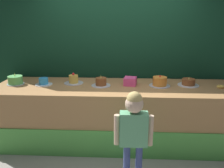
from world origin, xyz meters
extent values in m
plane|color=gray|center=(0.00, 0.00, 0.00)|extent=(12.00, 12.00, 0.00)
cube|color=#B27F4C|center=(0.00, 0.50, 0.46)|extent=(3.72, 1.01, 0.92)
cube|color=#59B24C|center=(0.00, -0.01, 0.21)|extent=(3.72, 0.02, 0.41)
cube|color=#113823|center=(0.00, 1.11, 1.34)|extent=(4.46, 0.08, 2.67)
cylinder|color=#3F4C8C|center=(0.18, -0.53, 0.26)|extent=(0.08, 0.08, 0.52)
cylinder|color=#3F4C8C|center=(0.32, -0.53, 0.26)|extent=(0.08, 0.08, 0.52)
cube|color=#66B27F|center=(0.25, -0.53, 0.72)|extent=(0.32, 0.14, 0.40)
cylinder|color=beige|center=(0.06, -0.53, 0.70)|extent=(0.06, 0.06, 0.37)
cylinder|color=beige|center=(0.44, -0.53, 0.70)|extent=(0.06, 0.06, 0.37)
sphere|color=beige|center=(0.25, -0.53, 1.02)|extent=(0.21, 0.21, 0.21)
sphere|color=tan|center=(0.25, -0.53, 1.08)|extent=(0.18, 0.18, 0.18)
cube|color=#F84B92|center=(0.23, 0.59, 0.98)|extent=(0.21, 0.22, 0.12)
torus|color=#F2BF4C|center=(1.58, 0.51, 0.94)|extent=(0.11, 0.11, 0.04)
cylinder|color=silver|center=(-1.58, 0.53, 0.92)|extent=(0.27, 0.27, 0.01)
cylinder|color=#59B259|center=(-1.58, 0.53, 0.99)|extent=(0.22, 0.22, 0.12)
cone|color=#F2E566|center=(-1.58, 0.53, 1.08)|extent=(0.02, 0.02, 0.05)
cylinder|color=white|center=(-1.13, 0.53, 0.92)|extent=(0.27, 0.27, 0.01)
cylinder|color=#3399D8|center=(-1.13, 0.53, 0.98)|extent=(0.14, 0.14, 0.10)
cylinder|color=silver|center=(-0.68, 0.64, 0.92)|extent=(0.30, 0.30, 0.01)
cylinder|color=#F2BF4C|center=(-0.68, 0.64, 0.99)|extent=(0.15, 0.15, 0.12)
sphere|color=red|center=(-0.68, 0.64, 1.07)|extent=(0.04, 0.04, 0.04)
cylinder|color=silver|center=(-0.23, 0.52, 0.92)|extent=(0.30, 0.30, 0.01)
cylinder|color=brown|center=(-0.23, 0.52, 0.99)|extent=(0.17, 0.17, 0.12)
cone|color=#F2E566|center=(-0.23, 0.52, 1.07)|extent=(0.02, 0.02, 0.04)
cylinder|color=silver|center=(0.68, 0.56, 0.92)|extent=(0.32, 0.32, 0.01)
cylinder|color=orange|center=(0.68, 0.56, 1.00)|extent=(0.21, 0.21, 0.13)
sphere|color=red|center=(0.68, 0.56, 1.07)|extent=(0.03, 0.03, 0.03)
cylinder|color=silver|center=(1.13, 0.61, 0.92)|extent=(0.33, 0.33, 0.01)
cylinder|color=brown|center=(1.13, 0.61, 0.98)|extent=(0.20, 0.20, 0.09)
cone|color=#F2E566|center=(1.13, 0.61, 1.04)|extent=(0.02, 0.02, 0.03)
camera|label=1|loc=(0.14, -3.08, 1.98)|focal=39.05mm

